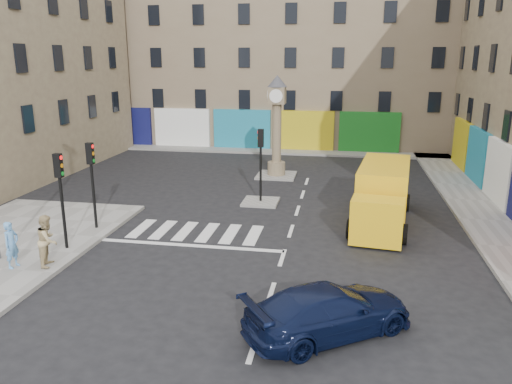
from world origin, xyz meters
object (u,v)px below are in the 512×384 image
(traffic_light_left_near, at_px, (60,186))
(pedestrian_blue, at_px, (12,245))
(traffic_light_island, at_px, (261,153))
(traffic_light_left_far, at_px, (92,172))
(clock_pillar, at_px, (277,120))
(yellow_van, at_px, (383,195))
(pedestrian_tan, at_px, (48,240))
(navy_sedan, at_px, (329,311))

(traffic_light_left_near, relative_size, pedestrian_blue, 2.22)
(traffic_light_island, height_order, pedestrian_blue, traffic_light_island)
(pedestrian_blue, bearing_deg, traffic_light_left_far, -4.10)
(traffic_light_island, bearing_deg, traffic_light_left_far, -139.40)
(clock_pillar, bearing_deg, pedestrian_blue, -114.34)
(yellow_van, bearing_deg, traffic_light_left_far, -156.81)
(traffic_light_left_far, distance_m, pedestrian_tan, 4.31)
(navy_sedan, xyz_separation_m, pedestrian_tan, (-9.88, 2.63, 0.38))
(traffic_light_left_far, bearing_deg, traffic_light_left_near, -90.00)
(traffic_light_left_far, height_order, traffic_light_island, traffic_light_left_far)
(traffic_light_left_far, bearing_deg, pedestrian_tan, -85.72)
(traffic_light_left_far, xyz_separation_m, pedestrian_tan, (0.30, -4.01, -1.55))
(traffic_light_left_far, bearing_deg, yellow_van, 15.72)
(traffic_light_left_near, distance_m, yellow_van, 13.60)
(traffic_light_left_near, bearing_deg, yellow_van, 25.55)
(navy_sedan, relative_size, pedestrian_tan, 2.58)
(clock_pillar, xyz_separation_m, pedestrian_blue, (-7.14, -15.79, -2.57))
(navy_sedan, bearing_deg, clock_pillar, -23.49)
(traffic_light_island, relative_size, navy_sedan, 0.78)
(traffic_light_island, bearing_deg, pedestrian_tan, -122.53)
(yellow_van, bearing_deg, pedestrian_tan, -140.52)
(traffic_light_left_far, height_order, pedestrian_tan, traffic_light_left_far)
(navy_sedan, xyz_separation_m, yellow_van, (2.03, 10.07, 0.58))
(traffic_light_island, relative_size, yellow_van, 0.51)
(yellow_van, bearing_deg, navy_sedan, -93.94)
(traffic_light_left_near, relative_size, navy_sedan, 0.78)
(clock_pillar, distance_m, yellow_van, 10.17)
(clock_pillar, height_order, navy_sedan, clock_pillar)
(traffic_light_left_near, xyz_separation_m, traffic_light_left_far, (0.00, 2.40, 0.00))
(traffic_light_left_near, distance_m, traffic_light_left_far, 2.40)
(traffic_light_left_far, xyz_separation_m, yellow_van, (12.21, 3.44, -1.35))
(traffic_light_island, distance_m, yellow_van, 6.37)
(pedestrian_tan, bearing_deg, traffic_light_left_far, -11.19)
(clock_pillar, bearing_deg, pedestrian_tan, -111.28)
(pedestrian_tan, bearing_deg, traffic_light_left_near, -4.91)
(clock_pillar, bearing_deg, traffic_light_island, -90.00)
(clock_pillar, distance_m, navy_sedan, 18.66)
(yellow_van, distance_m, pedestrian_tan, 14.05)
(navy_sedan, bearing_deg, traffic_light_left_far, 21.28)
(navy_sedan, bearing_deg, pedestrian_blue, 42.90)
(traffic_light_left_far, distance_m, yellow_van, 12.76)
(yellow_van, height_order, pedestrian_blue, yellow_van)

